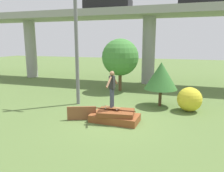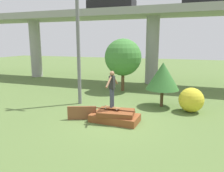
% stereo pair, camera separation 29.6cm
% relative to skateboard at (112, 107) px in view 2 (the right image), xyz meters
% --- Properties ---
extents(ground_plane, '(80.00, 80.00, 0.00)m').
position_rel_skateboard_xyz_m(ground_plane, '(0.13, 0.01, -0.67)').
color(ground_plane, '#567038').
extents(scrap_pile, '(2.24, 1.28, 0.59)m').
position_rel_skateboard_xyz_m(scrap_pile, '(0.15, -0.00, -0.42)').
color(scrap_pile, brown).
rests_on(scrap_pile, ground_plane).
extents(scrap_plank_loose, '(1.28, 0.57, 0.64)m').
position_rel_skateboard_xyz_m(scrap_plank_loose, '(-1.41, -0.25, -0.35)').
color(scrap_plank_loose, brown).
rests_on(scrap_plank_loose, ground_plane).
extents(skateboard, '(0.82, 0.32, 0.09)m').
position_rel_skateboard_xyz_m(skateboard, '(0.00, 0.00, 0.00)').
color(skateboard, brown).
rests_on(skateboard, scrap_pile).
extents(skater, '(0.25, 1.13, 1.65)m').
position_rel_skateboard_xyz_m(skater, '(-0.00, -0.00, 0.97)').
color(skater, '#383D4C').
rests_on(skater, skateboard).
extents(highway_overpass, '(44.00, 3.83, 6.32)m').
position_rel_skateboard_xyz_m(highway_overpass, '(0.13, 10.02, 4.81)').
color(highway_overpass, gray).
rests_on(highway_overpass, ground_plane).
extents(car_on_overpass_left, '(4.05, 1.77, 1.50)m').
position_rel_skateboard_xyz_m(car_on_overpass_left, '(-3.57, 9.84, 6.26)').
color(car_on_overpass_left, black).
rests_on(car_on_overpass_left, highway_overpass).
extents(utility_pole, '(1.30, 0.20, 7.20)m').
position_rel_skateboard_xyz_m(utility_pole, '(-2.78, 2.16, 3.06)').
color(utility_pole, slate).
rests_on(utility_pole, ground_plane).
extents(tree_behind_left, '(2.69, 2.69, 3.85)m').
position_rel_skateboard_xyz_m(tree_behind_left, '(-1.39, 6.36, 1.83)').
color(tree_behind_left, brown).
rests_on(tree_behind_left, ground_plane).
extents(tree_behind_right, '(1.85, 1.85, 2.50)m').
position_rel_skateboard_xyz_m(tree_behind_right, '(1.86, 3.17, 1.07)').
color(tree_behind_right, '#4C3823').
rests_on(tree_behind_right, ground_plane).
extents(bush_yellow_flowering, '(1.28, 1.28, 1.28)m').
position_rel_skateboard_xyz_m(bush_yellow_flowering, '(3.42, 2.68, -0.03)').
color(bush_yellow_flowering, gold).
rests_on(bush_yellow_flowering, ground_plane).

